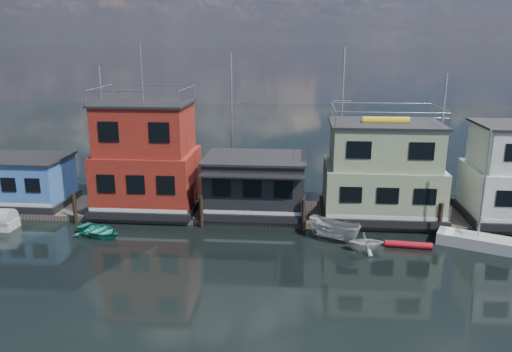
# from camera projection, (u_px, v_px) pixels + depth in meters

# --- Properties ---
(ground) EXTENTS (160.00, 160.00, 0.00)m
(ground) POSITION_uv_depth(u_px,v_px,m) (245.00, 295.00, 25.35)
(ground) COLOR black
(ground) RESTS_ON ground
(dock) EXTENTS (48.00, 5.00, 0.40)m
(dock) POSITION_uv_depth(u_px,v_px,m) (262.00, 213.00, 36.83)
(dock) COLOR #595147
(dock) RESTS_ON ground
(houseboat_blue) EXTENTS (6.40, 4.90, 3.66)m
(houseboat_blue) POSITION_uv_depth(u_px,v_px,m) (26.00, 181.00, 37.80)
(houseboat_blue) COLOR black
(houseboat_blue) RESTS_ON dock
(houseboat_red) EXTENTS (7.40, 5.90, 11.86)m
(houseboat_red) POSITION_uv_depth(u_px,v_px,m) (147.00, 159.00, 36.51)
(houseboat_red) COLOR black
(houseboat_red) RESTS_ON dock
(houseboat_dark) EXTENTS (7.40, 6.10, 4.06)m
(houseboat_dark) POSITION_uv_depth(u_px,v_px,m) (255.00, 184.00, 36.27)
(houseboat_dark) COLOR black
(houseboat_dark) RESTS_ON dock
(houseboat_green) EXTENTS (8.40, 5.90, 7.03)m
(houseboat_green) POSITION_uv_depth(u_px,v_px,m) (382.00, 171.00, 35.25)
(houseboat_green) COLOR black
(houseboat_green) RESTS_ON dock
(pilings) EXTENTS (42.28, 0.28, 2.20)m
(pilings) POSITION_uv_depth(u_px,v_px,m) (254.00, 214.00, 33.93)
(pilings) COLOR #2D2116
(pilings) RESTS_ON ground
(background_masts) EXTENTS (36.40, 0.16, 12.00)m
(background_masts) POSITION_uv_depth(u_px,v_px,m) (326.00, 128.00, 40.80)
(background_masts) COLOR silver
(background_masts) RESTS_ON ground
(dinghy_white) EXTENTS (2.39, 2.11, 1.18)m
(dinghy_white) POSITION_uv_depth(u_px,v_px,m) (365.00, 242.00, 30.53)
(dinghy_white) COLOR silver
(dinghy_white) RESTS_ON ground
(motorboat) EXTENTS (3.93, 3.32, 1.46)m
(motorboat) POSITION_uv_depth(u_px,v_px,m) (334.00, 229.00, 32.10)
(motorboat) COLOR silver
(motorboat) RESTS_ON ground
(red_kayak) EXTENTS (2.89, 0.70, 0.42)m
(red_kayak) POSITION_uv_depth(u_px,v_px,m) (408.00, 245.00, 31.02)
(red_kayak) COLOR red
(red_kayak) RESTS_ON ground
(day_sailer) EXTENTS (4.94, 3.29, 7.42)m
(day_sailer) POSITION_uv_depth(u_px,v_px,m) (477.00, 240.00, 31.11)
(day_sailer) COLOR silver
(day_sailer) RESTS_ON ground
(dinghy_teal) EXTENTS (4.18, 3.73, 0.71)m
(dinghy_teal) POSITION_uv_depth(u_px,v_px,m) (99.00, 231.00, 32.92)
(dinghy_teal) COLOR teal
(dinghy_teal) RESTS_ON ground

